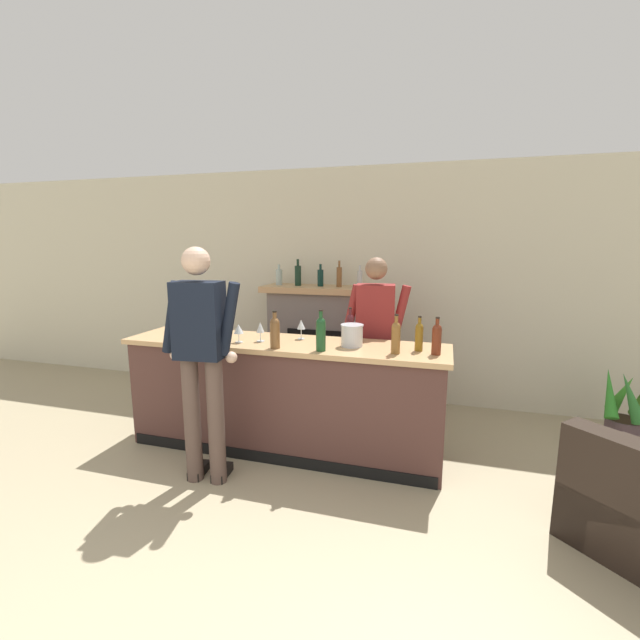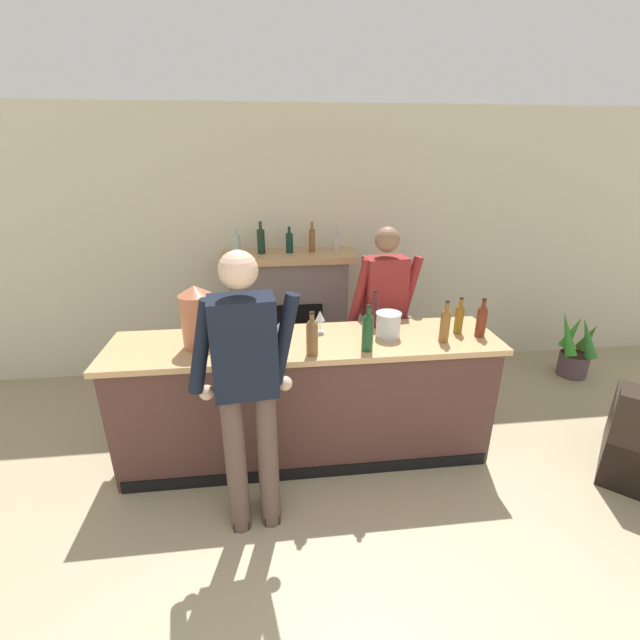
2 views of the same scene
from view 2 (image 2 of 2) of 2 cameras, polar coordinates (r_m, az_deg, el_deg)
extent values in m
cube|color=beige|center=(4.62, -0.64, 9.77)|extent=(12.00, 0.07, 2.75)
cube|color=#4C2E29|center=(3.43, -1.77, -10.84)|extent=(2.83, 0.60, 0.97)
cube|color=tan|center=(3.19, -1.88, -3.12)|extent=(2.90, 0.67, 0.04)
cube|color=black|center=(3.45, -1.22, -19.70)|extent=(2.77, 0.01, 0.10)
cube|color=slate|center=(4.56, -4.04, 0.09)|extent=(1.16, 0.44, 1.31)
cube|color=black|center=(4.42, -3.83, -3.14)|extent=(0.64, 0.02, 0.84)
cube|color=tan|center=(4.33, -4.27, 8.49)|extent=(1.32, 0.52, 0.07)
cylinder|color=#9DB2AC|center=(4.32, -11.09, 9.83)|extent=(0.08, 0.08, 0.19)
cylinder|color=#9DB2AC|center=(4.29, -11.21, 11.45)|extent=(0.03, 0.03, 0.06)
cylinder|color=black|center=(4.30, -7.86, 10.31)|extent=(0.08, 0.08, 0.23)
cylinder|color=black|center=(4.27, -7.97, 12.37)|extent=(0.03, 0.03, 0.08)
cylinder|color=#0E2E27|center=(4.31, -4.09, 10.20)|extent=(0.07, 0.07, 0.19)
cylinder|color=#0E2E27|center=(4.28, -4.14, 11.90)|extent=(0.03, 0.03, 0.06)
cylinder|color=brown|center=(4.32, -1.07, 10.51)|extent=(0.06, 0.06, 0.23)
cylinder|color=brown|center=(4.29, -1.08, 12.48)|extent=(0.02, 0.02, 0.08)
cylinder|color=#AEB0B0|center=(4.35, 2.14, 10.33)|extent=(0.06, 0.06, 0.19)
cylinder|color=#AEB0B0|center=(4.33, 2.17, 11.95)|extent=(0.02, 0.02, 0.06)
cube|color=black|center=(4.22, 35.29, -12.19)|extent=(0.71, 0.75, 0.52)
cylinder|color=#534046|center=(5.51, 30.65, -5.11)|extent=(0.30, 0.30, 0.25)
cylinder|color=#332319|center=(5.47, 30.88, -4.01)|extent=(0.27, 0.27, 0.02)
cone|color=#477C25|center=(5.45, 32.22, -1.90)|extent=(0.13, 0.26, 0.37)
cone|color=#388827|center=(5.46, 30.60, -1.43)|extent=(0.27, 0.13, 0.39)
cone|color=#318B2A|center=(5.29, 30.14, -1.66)|extent=(0.13, 0.36, 0.47)
cone|color=#2F7732|center=(5.26, 32.11, -2.02)|extent=(0.29, 0.16, 0.48)
cylinder|color=brown|center=(2.87, -6.94, -18.01)|extent=(0.13, 0.13, 1.02)
cube|color=black|center=(3.24, -6.68, -23.69)|extent=(0.13, 0.25, 0.07)
cylinder|color=brown|center=(2.86, -11.13, -18.38)|extent=(0.13, 0.13, 1.02)
cube|color=black|center=(3.24, -10.53, -24.04)|extent=(0.13, 0.25, 0.07)
cube|color=black|center=(2.43, -10.13, -3.54)|extent=(0.38, 0.26, 0.58)
cylinder|color=black|center=(2.46, -4.83, -2.62)|extent=(0.20, 0.08, 0.57)
sphere|color=#D1A98E|center=(2.62, -4.69, -8.43)|extent=(0.09, 0.09, 0.09)
cylinder|color=black|center=(2.45, -15.56, -3.52)|extent=(0.20, 0.08, 0.57)
sphere|color=#D1A98E|center=(2.60, -14.88, -9.32)|extent=(0.09, 0.09, 0.09)
sphere|color=#D1A98E|center=(2.28, -10.86, 6.56)|extent=(0.21, 0.21, 0.21)
cylinder|color=#313845|center=(3.99, 6.67, -6.03)|extent=(0.13, 0.13, 0.97)
cube|color=black|center=(4.16, 6.73, -11.96)|extent=(0.13, 0.25, 0.07)
cylinder|color=#313845|center=(4.06, 9.33, -5.68)|extent=(0.13, 0.13, 0.97)
cube|color=black|center=(4.23, 9.33, -11.52)|extent=(0.13, 0.25, 0.07)
cube|color=maroon|center=(3.74, 8.61, 4.36)|extent=(0.38, 0.26, 0.52)
cylinder|color=maroon|center=(3.65, 5.35, 3.78)|extent=(0.20, 0.08, 0.57)
sphere|color=#856149|center=(3.73, 5.29, -0.70)|extent=(0.09, 0.09, 0.09)
cylinder|color=maroon|center=(3.82, 11.91, 4.22)|extent=(0.20, 0.08, 0.57)
sphere|color=#856149|center=(3.90, 11.70, -0.07)|extent=(0.09, 0.09, 0.09)
sphere|color=#856149|center=(3.64, 8.97, 10.57)|extent=(0.21, 0.21, 0.21)
cylinder|color=#B86847|center=(3.13, -15.99, -0.15)|extent=(0.23, 0.23, 0.39)
cone|color=#B86847|center=(3.06, -16.43, 3.83)|extent=(0.23, 0.23, 0.07)
cylinder|color=#B29333|center=(3.06, -16.11, -3.25)|extent=(0.02, 0.04, 0.02)
cylinder|color=silver|center=(3.26, 9.07, -0.71)|extent=(0.18, 0.18, 0.18)
cylinder|color=silver|center=(3.22, 9.17, 0.83)|extent=(0.19, 0.19, 0.01)
cylinder|color=brown|center=(3.44, 18.02, -0.10)|extent=(0.07, 0.07, 0.20)
sphere|color=brown|center=(3.41, 18.21, 1.45)|extent=(0.06, 0.06, 0.06)
cylinder|color=brown|center=(3.39, 18.28, 2.06)|extent=(0.03, 0.03, 0.08)
cylinder|color=black|center=(3.38, 18.37, 2.77)|extent=(0.03, 0.03, 0.01)
cylinder|color=#184320|center=(3.00, 6.35, -1.99)|extent=(0.08, 0.08, 0.24)
sphere|color=#184320|center=(2.95, 6.44, 0.10)|extent=(0.08, 0.08, 0.08)
cylinder|color=#184320|center=(2.93, 6.48, 0.93)|extent=(0.03, 0.03, 0.09)
cylinder|color=black|center=(2.92, 6.52, 1.88)|extent=(0.04, 0.04, 0.01)
cylinder|color=#4A191F|center=(3.41, 7.26, 0.74)|extent=(0.07, 0.07, 0.21)
sphere|color=#4A191F|center=(3.37, 7.35, 2.39)|extent=(0.06, 0.06, 0.06)
cylinder|color=#4A191F|center=(3.36, 7.38, 3.04)|extent=(0.03, 0.03, 0.08)
cylinder|color=black|center=(3.35, 7.42, 3.80)|extent=(0.03, 0.03, 0.01)
cylinder|color=#622514|center=(3.43, 20.68, -0.42)|extent=(0.07, 0.07, 0.21)
sphere|color=#622514|center=(3.40, 20.91, 1.20)|extent=(0.07, 0.07, 0.07)
cylinder|color=#622514|center=(3.38, 21.00, 1.84)|extent=(0.03, 0.03, 0.08)
cylinder|color=black|center=(3.37, 21.10, 2.58)|extent=(0.03, 0.03, 0.01)
cylinder|color=brown|center=(3.25, 16.28, -0.99)|extent=(0.07, 0.07, 0.22)
sphere|color=brown|center=(3.21, 16.49, 0.82)|extent=(0.07, 0.07, 0.07)
cylinder|color=brown|center=(3.20, 16.57, 1.54)|extent=(0.03, 0.03, 0.09)
cylinder|color=black|center=(3.18, 16.66, 2.36)|extent=(0.03, 0.03, 0.01)
cylinder|color=brown|center=(2.92, -1.06, -2.70)|extent=(0.08, 0.08, 0.22)
sphere|color=brown|center=(2.88, -1.07, -0.72)|extent=(0.08, 0.08, 0.08)
cylinder|color=brown|center=(2.86, -1.08, 0.07)|extent=(0.03, 0.03, 0.08)
cylinder|color=black|center=(2.84, -1.09, 0.97)|extent=(0.04, 0.04, 0.01)
cylinder|color=silver|center=(3.32, 0.00, -1.57)|extent=(0.06, 0.06, 0.01)
cylinder|color=silver|center=(3.30, 0.00, -0.82)|extent=(0.01, 0.01, 0.09)
cone|color=silver|center=(3.27, 0.00, 0.57)|extent=(0.08, 0.08, 0.08)
cylinder|color=silver|center=(3.12, -5.36, -3.23)|extent=(0.07, 0.07, 0.01)
cylinder|color=silver|center=(3.11, -5.39, -2.54)|extent=(0.01, 0.01, 0.08)
cone|color=silver|center=(3.07, -5.45, -1.10)|extent=(0.07, 0.07, 0.09)
cylinder|color=silver|center=(3.07, -11.97, -4.15)|extent=(0.07, 0.07, 0.01)
cylinder|color=silver|center=(3.05, -12.02, -3.48)|extent=(0.01, 0.01, 0.07)
cone|color=silver|center=(3.02, -12.14, -2.11)|extent=(0.07, 0.07, 0.08)
cylinder|color=silver|center=(3.04, -8.45, -4.09)|extent=(0.07, 0.07, 0.01)
cylinder|color=silver|center=(3.03, -8.49, -3.38)|extent=(0.01, 0.01, 0.08)
cone|color=silver|center=(2.99, -8.57, -2.02)|extent=(0.09, 0.09, 0.08)
camera|label=1|loc=(1.75, 96.69, -18.52)|focal=24.00mm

